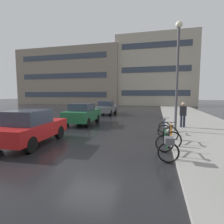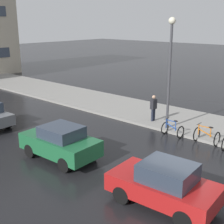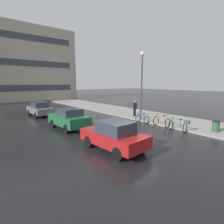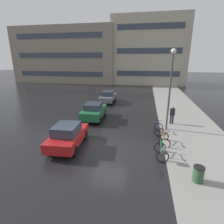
{
  "view_description": "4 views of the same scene",
  "coord_description": "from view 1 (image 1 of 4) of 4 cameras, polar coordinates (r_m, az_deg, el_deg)",
  "views": [
    {
      "loc": [
        2.97,
        -7.32,
        2.25
      ],
      "look_at": [
        0.29,
        3.07,
        1.17
      ],
      "focal_mm": 28.0,
      "sensor_mm": 36.0,
      "label": 1
    },
    {
      "loc": [
        -10.82,
        -5.56,
        6.09
      ],
      "look_at": [
        0.23,
        4.15,
        1.76
      ],
      "focal_mm": 50.0,
      "sensor_mm": 36.0,
      "label": 2
    },
    {
      "loc": [
        -8.35,
        -7.51,
        3.55
      ],
      "look_at": [
        1.42,
        4.37,
        0.94
      ],
      "focal_mm": 28.0,
      "sensor_mm": 36.0,
      "label": 3
    },
    {
      "loc": [
        2.23,
        -10.37,
        5.58
      ],
      "look_at": [
        -0.26,
        2.48,
        1.55
      ],
      "focal_mm": 28.0,
      "sensor_mm": 36.0,
      "label": 4
    }
  ],
  "objects": [
    {
      "name": "ground_plane",
      "position": [
        8.21,
        -7.41,
        -10.2
      ],
      "size": [
        140.0,
        140.0,
        0.0
      ],
      "primitive_type": "plane",
      "color": "black"
    },
    {
      "name": "streetlamp",
      "position": [
        10.79,
        20.64,
        14.6
      ],
      "size": [
        0.38,
        0.38,
        6.26
      ],
      "color": "#424247",
      "rests_on": "ground"
    },
    {
      "name": "pedestrian",
      "position": [
        12.11,
        22.15,
        -0.64
      ],
      "size": [
        0.41,
        0.26,
        1.75
      ],
      "color": "#1E2333",
      "rests_on": "ground"
    },
    {
      "name": "building_facade_side",
      "position": [
        44.17,
        -12.49,
        10.79
      ],
      "size": [
        23.99,
        9.99,
        12.45
      ],
      "color": "gray",
      "rests_on": "ground"
    },
    {
      "name": "bicycle_third",
      "position": [
        10.02,
        16.7,
        -5.2
      ],
      "size": [
        0.74,
        1.09,
        0.94
      ],
      "color": "black",
      "rests_on": "ground"
    },
    {
      "name": "car_red",
      "position": [
        8.78,
        -25.18,
        -4.5
      ],
      "size": [
        2.02,
        3.81,
        1.55
      ],
      "color": "#AD1919",
      "rests_on": "ground"
    },
    {
      "name": "bicycle_second",
      "position": [
        8.22,
        18.79,
        -7.5
      ],
      "size": [
        0.75,
        1.16,
        0.98
      ],
      "color": "black",
      "rests_on": "ground"
    },
    {
      "name": "sidewalk_kerb",
      "position": [
        17.72,
        24.23,
        -1.82
      ],
      "size": [
        4.8,
        60.0,
        0.14
      ],
      "primitive_type": "cube",
      "color": "gray",
      "rests_on": "ground"
    },
    {
      "name": "car_green",
      "position": [
        13.44,
        -9.58,
        -0.55
      ],
      "size": [
        1.94,
        3.78,
        1.58
      ],
      "color": "#1E6038",
      "rests_on": "ground"
    },
    {
      "name": "building_facade_main",
      "position": [
        39.47,
        13.92,
        12.6
      ],
      "size": [
        15.84,
        8.37,
        14.13
      ],
      "color": "#B2A893",
      "rests_on": "ground"
    },
    {
      "name": "bicycle_nearest",
      "position": [
        6.49,
        17.51,
        -10.29
      ],
      "size": [
        0.79,
        1.44,
        0.97
      ],
      "color": "black",
      "rests_on": "ground"
    },
    {
      "name": "car_grey",
      "position": [
        19.83,
        -1.84,
        1.42
      ],
      "size": [
        1.8,
        3.83,
        1.51
      ],
      "color": "slate",
      "rests_on": "ground"
    }
  ]
}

